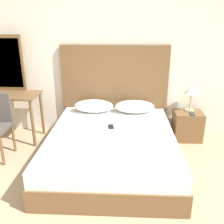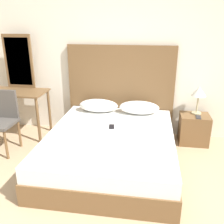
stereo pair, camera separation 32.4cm
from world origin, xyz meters
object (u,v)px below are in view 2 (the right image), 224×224
bed (111,148)px  phone_on_nightstand (198,117)px  table_lamp (199,93)px  vanity_desk (16,99)px  chair (1,117)px  phone_on_bed (112,127)px  nightstand (194,129)px

bed → phone_on_nightstand: 1.42m
table_lamp → vanity_desk: size_ratio=0.43×
chair → phone_on_bed: bearing=1.0°
phone_on_bed → vanity_desk: (-1.64, 0.47, 0.18)m
bed → phone_on_bed: 0.30m
table_lamp → chair: (-2.84, -0.72, -0.28)m
nightstand → vanity_desk: vanity_desk is taller
bed → nightstand: bearing=34.0°
phone_on_bed → chair: 1.62m
bed → table_lamp: size_ratio=4.62×
table_lamp → vanity_desk: 2.87m
table_lamp → chair: bearing=-165.8°
nightstand → phone_on_bed: bearing=-152.9°
bed → chair: 1.67m
nightstand → table_lamp: table_lamp is taller
bed → nightstand: 1.42m
bed → vanity_desk: (-1.66, 0.65, 0.41)m
nightstand → chair: bearing=-167.1°
phone_on_nightstand → chair: bearing=-169.0°
table_lamp → vanity_desk: bearing=-175.6°
bed → nightstand: size_ratio=4.29×
phone_on_bed → phone_on_nightstand: phone_on_nightstand is taller
phone_on_bed → vanity_desk: bearing=164.0°
vanity_desk → chair: size_ratio=1.11×
vanity_desk → nightstand: bearing=2.9°
bed → phone_on_bed: phone_on_bed is taller
chair → phone_on_nightstand: bearing=11.0°
vanity_desk → chair: bearing=-87.6°
nightstand → phone_on_nightstand: size_ratio=2.97×
phone_on_bed → nightstand: 1.37m
table_lamp → phone_on_bed: bearing=-150.6°
table_lamp → phone_on_nightstand: bearing=-87.9°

